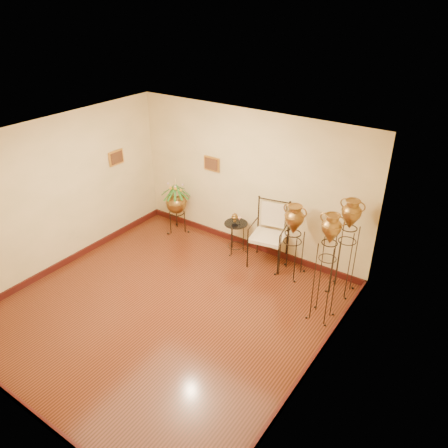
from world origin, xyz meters
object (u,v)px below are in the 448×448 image
Objects in this scene: amphora_tall at (326,267)px; armchair at (268,235)px; planter_urn at (176,201)px; side_table at (236,237)px; amphora_mid at (346,247)px.

armchair is (-1.49, 0.88, -0.34)m from amphora_tall.
planter_urn is 2.23m from armchair.
side_table is (1.51, 0.00, -0.37)m from planter_urn.
side_table is (-0.72, 0.00, -0.28)m from armchair.
side_table is at bearing 0.03° from planter_urn.
amphora_tall reaches higher than armchair.
planter_urn is 1.55× the size of side_table.
amphora_tall is 1.47× the size of planter_urn.
amphora_tall is 2.27× the size of side_table.
amphora_tall is 1.52× the size of armchair.
planter_urn is (-3.71, 0.04, -0.18)m from amphora_mid.
amphora_tall is 3.83m from planter_urn.
armchair is at bearing 0.00° from planter_urn.
amphora_mid is 2.28m from side_table.
armchair reaches higher than side_table.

